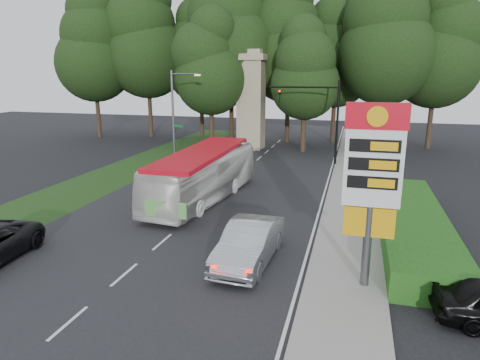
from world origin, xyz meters
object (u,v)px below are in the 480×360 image
(gas_station_pylon, at_px, (373,172))
(traffic_signal_mast, at_px, (322,110))
(monument, at_px, (251,100))
(sedan_silver, at_px, (249,243))
(streetlight_signs, at_px, (175,112))
(transit_bus, at_px, (203,176))

(gas_station_pylon, bearing_deg, traffic_signal_mast, 99.09)
(monument, distance_m, sedan_silver, 28.14)
(gas_station_pylon, height_order, sedan_silver, gas_station_pylon)
(traffic_signal_mast, bearing_deg, gas_station_pylon, -80.91)
(streetlight_signs, xyz_separation_m, sedan_silver, (11.50, -19.05, -3.56))
(gas_station_pylon, height_order, monument, monument)
(traffic_signal_mast, bearing_deg, streetlight_signs, -171.08)
(gas_station_pylon, relative_size, streetlight_signs, 0.86)
(traffic_signal_mast, bearing_deg, transit_bus, -115.35)
(traffic_signal_mast, xyz_separation_m, transit_bus, (-6.14, -12.96, -3.09))
(gas_station_pylon, relative_size, monument, 0.68)
(transit_bus, xyz_separation_m, sedan_silver, (4.97, -8.09, -0.70))
(gas_station_pylon, bearing_deg, monument, 111.80)
(gas_station_pylon, distance_m, sedan_silver, 5.97)
(sedan_silver, bearing_deg, monument, 106.72)
(streetlight_signs, bearing_deg, gas_station_pylon, -51.04)
(streetlight_signs, xyz_separation_m, monument, (4.99, 7.99, 0.67))
(gas_station_pylon, bearing_deg, sedan_silver, 168.40)
(gas_station_pylon, distance_m, transit_bus, 13.54)
(traffic_signal_mast, xyz_separation_m, streetlight_signs, (-12.67, -1.99, -0.23))
(gas_station_pylon, xyz_separation_m, streetlight_signs, (-16.19, 20.01, -0.01))
(sedan_silver, bearing_deg, transit_bus, 124.76)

